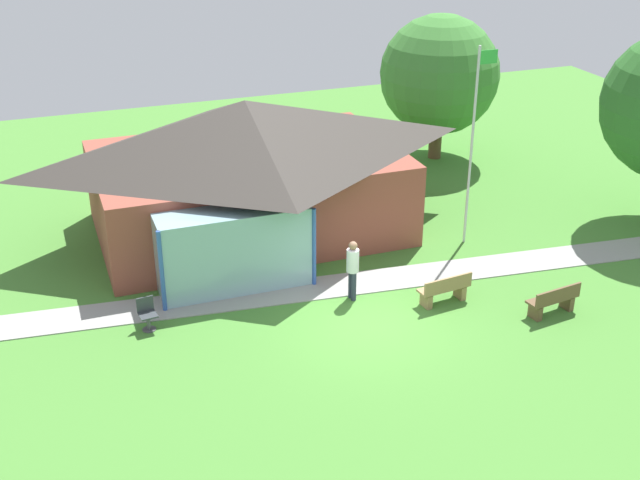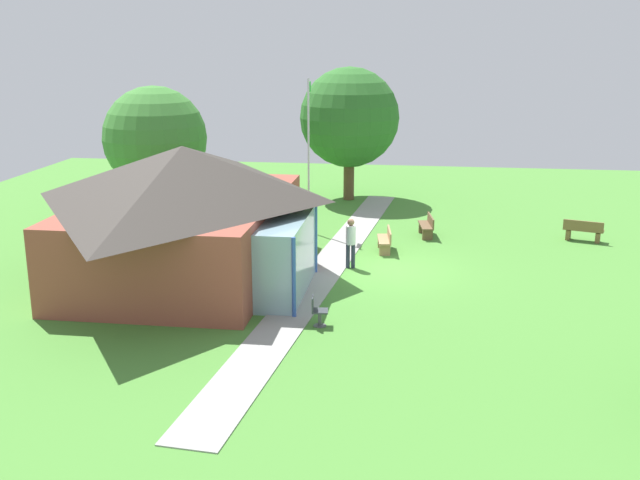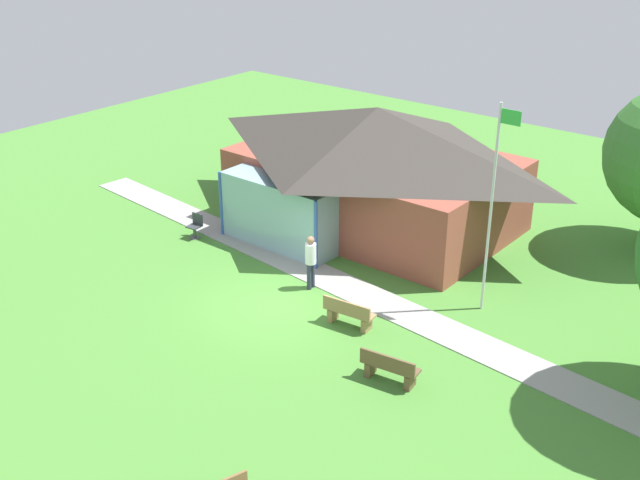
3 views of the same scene
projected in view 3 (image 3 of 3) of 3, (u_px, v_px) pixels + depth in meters
name	position (u px, v px, depth m)	size (l,w,h in m)	color
ground_plane	(280.00, 304.00, 23.36)	(44.00, 44.00, 0.00)	#478433
pavilion	(372.00, 165.00, 27.83)	(10.43, 7.86, 4.31)	brown
footpath	(325.00, 277.00, 24.87)	(24.50, 1.30, 0.03)	#999993
flagpole	(493.00, 202.00, 21.68)	(0.64, 0.08, 6.16)	silver
bench_mid_right	(389.00, 368.00, 19.58)	(1.55, 0.64, 0.84)	brown
bench_rear_near_path	(349.00, 313.00, 22.03)	(1.54, 0.61, 0.84)	#9E7A51
patio_chair_west	(195.00, 226.00, 27.49)	(0.49, 0.49, 0.86)	#33383D
visitor_on_path	(311.00, 258.00, 23.83)	(0.34, 0.34, 1.74)	#2D3347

